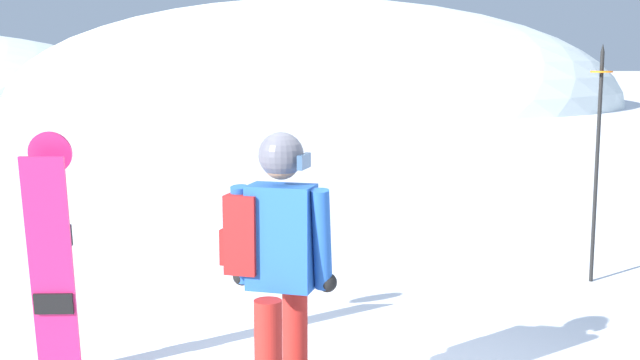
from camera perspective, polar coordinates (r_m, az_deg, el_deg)
ridge_peak_main at (r=40.06m, az=-0.39°, el=5.54°), size 29.51×26.56×10.11m
snowboarder_main at (r=4.48m, az=-3.11°, el=-6.75°), size 0.75×1.77×1.71m
spare_snowboard at (r=5.46m, az=-18.59°, el=-5.26°), size 0.28×0.23×1.65m
piste_marker_far at (r=7.91m, az=19.19°, el=2.09°), size 0.20×0.20×2.25m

